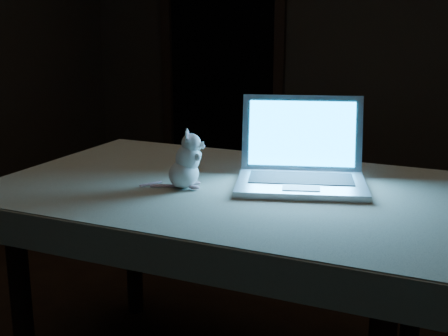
% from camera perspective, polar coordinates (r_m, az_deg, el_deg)
% --- Properties ---
extents(back_wall, '(4.50, 0.04, 2.60)m').
position_cam_1_polar(back_wall, '(4.57, 12.94, 12.46)').
color(back_wall, black).
rests_on(back_wall, ground).
extents(doorway, '(1.06, 0.36, 2.13)m').
position_cam_1_polar(doorway, '(4.90, -0.16, 10.15)').
color(doorway, black).
rests_on(doorway, back_wall).
extents(table, '(1.54, 1.01, 0.81)m').
position_cam_1_polar(table, '(2.32, -0.01, -11.48)').
color(table, black).
rests_on(table, floor).
extents(tablecloth, '(1.83, 1.41, 0.12)m').
position_cam_1_polar(tablecloth, '(2.18, 1.56, -3.16)').
color(tablecloth, beige).
rests_on(tablecloth, table).
extents(laptop, '(0.55, 0.51, 0.31)m').
position_cam_1_polar(laptop, '(2.11, 7.45, 2.17)').
color(laptop, silver).
rests_on(laptop, tablecloth).
extents(plush_mouse, '(0.15, 0.15, 0.21)m').
position_cam_1_polar(plush_mouse, '(2.11, -3.88, 0.83)').
color(plush_mouse, silver).
rests_on(plush_mouse, tablecloth).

